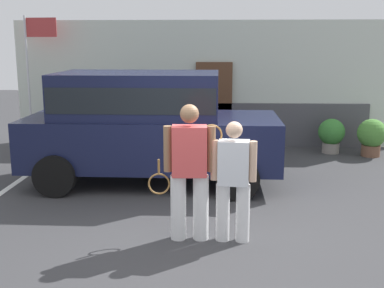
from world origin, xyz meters
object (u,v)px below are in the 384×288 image
object	(u,v)px
parked_suv	(147,122)
potted_plant_secondary	(372,136)
flag_pole	(34,58)
tennis_player_man	(189,171)
tennis_player_woman	(233,179)
potted_plant_by_porch	(331,134)

from	to	relation	value
parked_suv	potted_plant_secondary	world-z (taller)	parked_suv
flag_pole	parked_suv	bearing A→B (deg)	-43.19
parked_suv	tennis_player_man	distance (m)	2.83
tennis_player_man	tennis_player_woman	world-z (taller)	tennis_player_man
flag_pole	tennis_player_man	bearing A→B (deg)	-53.93
tennis_player_man	flag_pole	distance (m)	7.06
potted_plant_secondary	tennis_player_woman	bearing A→B (deg)	-123.13
tennis_player_man	tennis_player_woman	bearing A→B (deg)	174.78
parked_suv	flag_pole	size ratio (longest dim) A/B	1.44
parked_suv	potted_plant_secondary	bearing A→B (deg)	26.63
tennis_player_woman	potted_plant_by_porch	world-z (taller)	tennis_player_woman
tennis_player_woman	potted_plant_secondary	size ratio (longest dim) A/B	1.85
parked_suv	tennis_player_woman	bearing A→B (deg)	-60.35
tennis_player_man	flag_pole	xyz separation A→B (m)	(-4.09, 5.62, 1.27)
potted_plant_by_porch	flag_pole	bearing A→B (deg)	177.81
tennis_player_woman	flag_pole	bearing A→B (deg)	-44.68
flag_pole	tennis_player_woman	bearing A→B (deg)	-50.42
potted_plant_by_porch	flag_pole	size ratio (longest dim) A/B	0.26
tennis_player_man	potted_plant_secondary	distance (m)	6.40
potted_plant_by_porch	flag_pole	distance (m)	7.35
tennis_player_man	parked_suv	bearing A→B (deg)	-73.24
tennis_player_woman	flag_pole	xyz separation A→B (m)	(-4.66, 5.64, 1.37)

